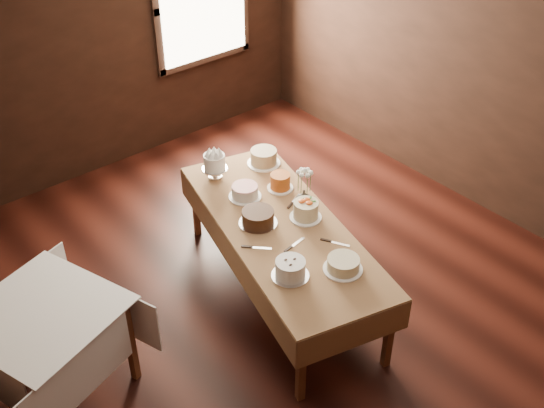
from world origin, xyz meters
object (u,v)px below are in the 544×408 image
(side_table, at_px, (43,322))
(cake_flowers, at_px, (306,211))
(cake_chocolate, at_px, (258,218))
(cake_cream, at_px, (343,265))
(display_table, at_px, (281,231))
(cake_caramel, at_px, (280,182))
(cake_server_b, at_px, (340,244))
(cake_speckled, at_px, (264,157))
(cake_meringue, at_px, (215,167))
(cake_lattice, at_px, (245,192))
(cake_swirl, at_px, (290,269))
(cake_server_a, at_px, (298,242))
(cake_server_d, at_px, (296,198))
(cake_server_c, at_px, (262,205))
(flower_vase, at_px, (304,198))
(cake_server_e, at_px, (262,248))

(side_table, bearing_deg, cake_flowers, -7.47)
(cake_chocolate, relative_size, cake_cream, 0.93)
(display_table, xyz_separation_m, side_table, (-1.95, 0.23, 0.04))
(cake_caramel, distance_m, cake_server_b, 0.91)
(side_table, bearing_deg, cake_cream, -25.86)
(cake_speckled, height_order, cake_flowers, cake_flowers)
(cake_meringue, xyz_separation_m, cake_server_b, (0.19, -1.41, -0.11))
(display_table, distance_m, cake_cream, 0.72)
(cake_lattice, xyz_separation_m, cake_server_b, (0.18, -0.99, -0.05))
(cake_swirl, xyz_separation_m, cake_server_b, (0.55, 0.03, -0.06))
(side_table, xyz_separation_m, cake_flowers, (2.17, -0.28, 0.09))
(cake_chocolate, distance_m, cake_server_a, 0.41)
(cake_lattice, height_order, cake_caramel, cake_caramel)
(cake_swirl, height_order, cake_cream, cake_swirl)
(cake_cream, distance_m, cake_server_d, 0.98)
(cake_speckled, bearing_deg, cake_server_d, -103.07)
(display_table, xyz_separation_m, cake_speckled, (0.49, 0.82, 0.12))
(cake_swirl, relative_size, cake_server_a, 1.30)
(side_table, height_order, cake_server_b, side_table)
(cake_chocolate, relative_size, cake_flowers, 1.19)
(display_table, relative_size, cake_server_c, 10.46)
(display_table, relative_size, cake_server_a, 10.46)
(cake_lattice, distance_m, cake_cream, 1.22)
(side_table, height_order, cake_meringue, cake_meringue)
(cake_server_c, relative_size, flower_vase, 1.63)
(cake_meringue, bearing_deg, cake_chocolate, -99.82)
(display_table, height_order, cake_flowers, cake_flowers)
(cake_swirl, height_order, cake_server_e, cake_swirl)
(cake_lattice, height_order, cake_server_d, cake_lattice)
(display_table, height_order, cake_lattice, cake_lattice)
(display_table, height_order, cake_meringue, cake_meringue)
(cake_caramel, bearing_deg, cake_server_a, -119.99)
(cake_swirl, bearing_deg, cake_server_d, 45.75)
(cake_speckled, xyz_separation_m, cake_cream, (-0.49, -1.53, -0.02))
(cake_speckled, relative_size, cake_server_d, 1.34)
(cake_server_b, relative_size, cake_server_e, 1.00)
(side_table, height_order, cake_caramel, cake_caramel)
(cake_server_d, height_order, cake_server_e, same)
(cake_lattice, bearing_deg, cake_caramel, -16.71)
(cake_meringue, bearing_deg, cake_lattice, -87.93)
(display_table, relative_size, cake_server_b, 10.46)
(cake_meringue, relative_size, cake_chocolate, 0.77)
(cake_flowers, distance_m, cake_server_b, 0.44)
(cake_speckled, height_order, cake_server_b, cake_speckled)
(cake_cream, distance_m, cake_server_b, 0.31)
(cake_speckled, bearing_deg, cake_meringue, 168.03)
(cake_chocolate, bearing_deg, cake_speckled, 47.74)
(side_table, distance_m, cake_flowers, 2.19)
(cake_chocolate, bearing_deg, cake_meringue, 80.18)
(cake_server_c, bearing_deg, display_table, 177.26)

